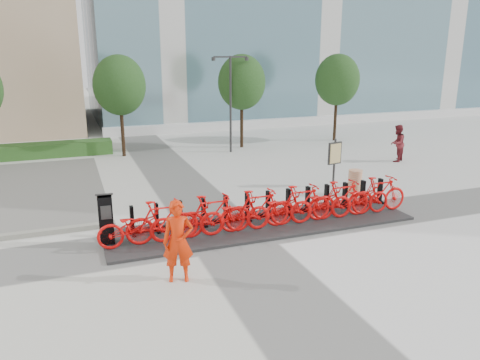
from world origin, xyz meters
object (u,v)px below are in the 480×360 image
object	(u,v)px
kiosk	(106,219)
construction_barrel	(355,183)
bike_0	(136,226)
worker_red	(178,241)
map_sign	(335,155)
pedestrian	(397,143)

from	to	relation	value
kiosk	construction_barrel	distance (m)	9.31
bike_0	worker_red	distance (m)	2.36
kiosk	worker_red	world-z (taller)	worker_red
bike_0	construction_barrel	xyz separation A→B (m)	(8.41, 2.11, -0.15)
construction_barrel	map_sign	world-z (taller)	map_sign
kiosk	pedestrian	size ratio (longest dim) A/B	0.83
bike_0	map_sign	size ratio (longest dim) A/B	1.09
pedestrian	worker_red	bearing A→B (deg)	-1.97
kiosk	bike_0	bearing A→B (deg)	-26.65
worker_red	pedestrian	xyz separation A→B (m)	(12.83, 8.38, -0.08)
worker_red	construction_barrel	size ratio (longest dim) A/B	2.03
bike_0	construction_barrel	size ratio (longest dim) A/B	2.18
bike_0	pedestrian	bearing A→B (deg)	-65.52
pedestrian	construction_barrel	distance (m)	6.50
kiosk	map_sign	size ratio (longest dim) A/B	0.77
bike_0	worker_red	xyz separation A→B (m)	(0.66, -2.24, 0.35)
kiosk	construction_barrel	xyz separation A→B (m)	(9.16, 1.65, -0.31)
worker_red	map_sign	size ratio (longest dim) A/B	1.02
bike_0	kiosk	xyz separation A→B (m)	(-0.75, 0.46, 0.16)
worker_red	kiosk	bearing A→B (deg)	131.48
worker_red	construction_barrel	distance (m)	8.90
construction_barrel	map_sign	xyz separation A→B (m)	(-0.13, 1.28, 0.80)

